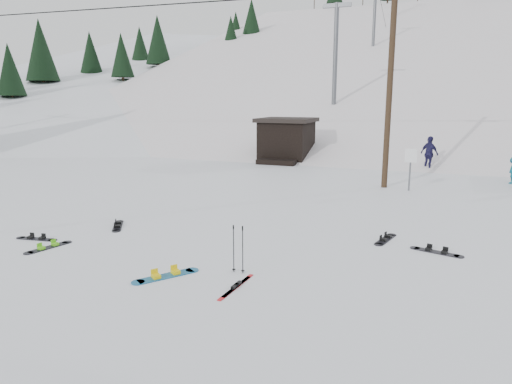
% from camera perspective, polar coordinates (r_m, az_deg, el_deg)
% --- Properties ---
extents(ground, '(200.00, 200.00, 0.00)m').
position_cam_1_polar(ground, '(9.18, -8.18, -14.10)').
color(ground, white).
rests_on(ground, ground).
extents(ski_slope, '(60.00, 85.24, 65.97)m').
position_cam_1_polar(ski_slope, '(64.27, 17.58, -3.34)').
color(ski_slope, white).
rests_on(ski_slope, ground).
extents(ridge_left, '(47.54, 95.03, 58.38)m').
position_cam_1_polar(ridge_left, '(69.86, -13.76, -1.11)').
color(ridge_left, white).
rests_on(ridge_left, ground).
extents(treeline_left, '(20.00, 64.00, 10.00)m').
position_cam_1_polar(treeline_left, '(60.81, -17.13, 7.35)').
color(treeline_left, black).
rests_on(treeline_left, ground).
extents(treeline_crest, '(50.00, 6.00, 10.00)m').
position_cam_1_polar(treeline_crest, '(93.29, 19.65, 8.50)').
color(treeline_crest, black).
rests_on(treeline_crest, ski_slope).
extents(utility_pole, '(2.00, 0.26, 9.00)m').
position_cam_1_polar(utility_pole, '(21.24, 16.41, 13.08)').
color(utility_pole, '#3A2819').
rests_on(utility_pole, ground).
extents(trail_sign, '(0.50, 0.09, 1.85)m').
position_cam_1_polar(trail_sign, '(20.89, 18.76, 3.59)').
color(trail_sign, '#595B60').
rests_on(trail_sign, ground).
extents(lift_hut, '(3.40, 4.10, 2.75)m').
position_cam_1_polar(lift_hut, '(29.65, 3.82, 6.55)').
color(lift_hut, black).
rests_on(lift_hut, ground).
extents(lift_tower_near, '(2.20, 0.36, 8.00)m').
position_cam_1_polar(lift_tower_near, '(38.21, 9.93, 17.28)').
color(lift_tower_near, '#595B60').
rests_on(lift_tower_near, ski_slope).
extents(lift_tower_mid, '(2.20, 0.36, 8.00)m').
position_cam_1_polar(lift_tower_mid, '(58.63, 14.65, 21.45)').
color(lift_tower_mid, '#595B60').
rests_on(lift_tower_mid, ski_slope).
extents(hero_snowboard, '(1.04, 1.37, 0.11)m').
position_cam_1_polar(hero_snowboard, '(10.70, -11.20, -10.20)').
color(hero_snowboard, '#166393').
rests_on(hero_snowboard, ground).
extents(hero_skis, '(0.17, 1.51, 0.08)m').
position_cam_1_polar(hero_skis, '(9.97, -2.47, -11.68)').
color(hero_skis, '#AB1116').
rests_on(hero_skis, ground).
extents(ski_poles, '(0.31, 0.08, 1.13)m').
position_cam_1_polar(ski_poles, '(10.57, -2.25, -7.08)').
color(ski_poles, black).
rests_on(ski_poles, ground).
extents(board_scatter_a, '(1.28, 0.41, 0.09)m').
position_cam_1_polar(board_scatter_a, '(14.58, -25.75, -5.26)').
color(board_scatter_a, black).
rests_on(board_scatter_a, ground).
extents(board_scatter_b, '(0.90, 1.21, 0.10)m').
position_cam_1_polar(board_scatter_b, '(15.09, -16.89, -4.04)').
color(board_scatter_b, black).
rests_on(board_scatter_b, ground).
extents(board_scatter_c, '(0.50, 1.34, 0.10)m').
position_cam_1_polar(board_scatter_c, '(13.63, -24.53, -6.27)').
color(board_scatter_c, black).
rests_on(board_scatter_c, ground).
extents(board_scatter_d, '(1.34, 0.56, 0.10)m').
position_cam_1_polar(board_scatter_d, '(12.95, 21.62, -6.94)').
color(board_scatter_d, black).
rests_on(board_scatter_d, ground).
extents(board_scatter_f, '(0.50, 1.34, 0.10)m').
position_cam_1_polar(board_scatter_f, '(13.61, 15.88, -5.68)').
color(board_scatter_f, black).
rests_on(board_scatter_f, ground).
extents(skier_navy, '(1.18, 1.07, 1.94)m').
position_cam_1_polar(skier_navy, '(27.13, 20.86, 4.50)').
color(skier_navy, '#1F1C46').
rests_on(skier_navy, ground).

